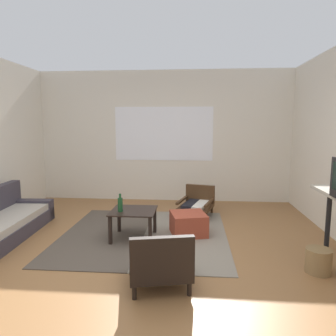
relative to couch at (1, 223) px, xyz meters
name	(u,v)px	position (x,y,z in m)	size (l,w,h in m)	color
ground_plane	(139,261)	(2.11, -0.62, -0.21)	(7.80, 7.80, 0.00)	olive
far_wall_with_window	(164,136)	(2.11, 2.44, 1.14)	(5.60, 0.13, 2.70)	silver
area_rug	(145,235)	(2.04, 0.25, -0.20)	(2.37, 2.39, 0.01)	#4C4238
couch	(1,223)	(0.00, 0.00, 0.00)	(0.79, 1.84, 0.66)	#38333D
coffee_table	(134,215)	(1.91, 0.09, 0.13)	(0.62, 0.58, 0.41)	black
armchair_by_window	(197,203)	(2.81, 1.31, 0.02)	(0.69, 0.76, 0.51)	#472D19
armchair_striped_foreground	(160,264)	(2.42, -1.21, 0.05)	(0.71, 0.69, 0.59)	black
ottoman_orange	(188,224)	(2.67, 0.31, -0.05)	(0.48, 0.48, 0.32)	#993D28
glass_bottle	(120,204)	(1.74, 0.01, 0.31)	(0.07, 0.07, 0.25)	#194723
wicker_basket	(318,261)	(4.10, -0.74, -0.07)	(0.27, 0.27, 0.27)	olive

